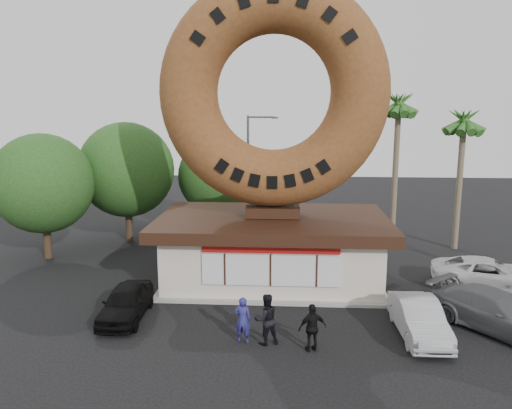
{
  "coord_description": "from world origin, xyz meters",
  "views": [
    {
      "loc": [
        0.68,
        -17.82,
        8.5
      ],
      "look_at": [
        -0.7,
        4.0,
        4.25
      ],
      "focal_mm": 35.0,
      "sensor_mm": 36.0,
      "label": 1
    }
  ],
  "objects_px": {
    "person_right": "(312,328)",
    "car_silver": "(419,318)",
    "person_center": "(266,319)",
    "street_lamp": "(250,168)",
    "car_black": "(126,302)",
    "giant_donut": "(274,93)",
    "car_grey": "(497,312)",
    "person_left": "(243,320)",
    "donut_shop": "(273,246)",
    "car_white": "(488,273)"
  },
  "relations": [
    {
      "from": "street_lamp",
      "to": "person_center",
      "type": "bearing_deg",
      "value": -83.8
    },
    {
      "from": "street_lamp",
      "to": "car_black",
      "type": "xyz_separation_m",
      "value": [
        -3.99,
        -14.95,
        -3.8
      ]
    },
    {
      "from": "car_grey",
      "to": "person_left",
      "type": "bearing_deg",
      "value": 149.82
    },
    {
      "from": "car_black",
      "to": "person_center",
      "type": "bearing_deg",
      "value": -19.56
    },
    {
      "from": "person_right",
      "to": "car_silver",
      "type": "distance_m",
      "value": 4.32
    },
    {
      "from": "car_white",
      "to": "car_black",
      "type": "bearing_deg",
      "value": 116.45
    },
    {
      "from": "car_grey",
      "to": "person_right",
      "type": "bearing_deg",
      "value": 156.8
    },
    {
      "from": "person_left",
      "to": "person_center",
      "type": "xyz_separation_m",
      "value": [
        0.86,
        -0.06,
        0.08
      ]
    },
    {
      "from": "street_lamp",
      "to": "person_left",
      "type": "relative_size",
      "value": 4.58
    },
    {
      "from": "street_lamp",
      "to": "person_right",
      "type": "relative_size",
      "value": 4.57
    },
    {
      "from": "donut_shop",
      "to": "car_grey",
      "type": "bearing_deg",
      "value": -30.32
    },
    {
      "from": "street_lamp",
      "to": "person_right",
      "type": "height_order",
      "value": "street_lamp"
    },
    {
      "from": "giant_donut",
      "to": "person_left",
      "type": "height_order",
      "value": "giant_donut"
    },
    {
      "from": "person_right",
      "to": "car_black",
      "type": "height_order",
      "value": "person_right"
    },
    {
      "from": "street_lamp",
      "to": "car_white",
      "type": "height_order",
      "value": "street_lamp"
    },
    {
      "from": "street_lamp",
      "to": "car_white",
      "type": "relative_size",
      "value": 1.56
    },
    {
      "from": "car_black",
      "to": "person_left",
      "type": "bearing_deg",
      "value": -21.78
    },
    {
      "from": "person_left",
      "to": "person_center",
      "type": "relative_size",
      "value": 0.92
    },
    {
      "from": "car_white",
      "to": "car_silver",
      "type": "bearing_deg",
      "value": 150.5
    },
    {
      "from": "giant_donut",
      "to": "person_center",
      "type": "relative_size",
      "value": 5.64
    },
    {
      "from": "car_black",
      "to": "car_silver",
      "type": "relative_size",
      "value": 0.95
    },
    {
      "from": "giant_donut",
      "to": "person_right",
      "type": "height_order",
      "value": "giant_donut"
    },
    {
      "from": "person_left",
      "to": "giant_donut",
      "type": "bearing_deg",
      "value": -88.25
    },
    {
      "from": "person_center",
      "to": "car_silver",
      "type": "xyz_separation_m",
      "value": [
        5.73,
        1.0,
        -0.26
      ]
    },
    {
      "from": "person_center",
      "to": "person_right",
      "type": "relative_size",
      "value": 1.09
    },
    {
      "from": "giant_donut",
      "to": "street_lamp",
      "type": "relative_size",
      "value": 1.35
    },
    {
      "from": "person_center",
      "to": "car_grey",
      "type": "bearing_deg",
      "value": 167.55
    },
    {
      "from": "donut_shop",
      "to": "person_center",
      "type": "xyz_separation_m",
      "value": [
        -0.03,
        -6.83,
        -0.81
      ]
    },
    {
      "from": "giant_donut",
      "to": "car_silver",
      "type": "xyz_separation_m",
      "value": [
        5.7,
        -5.85,
        -8.48
      ]
    },
    {
      "from": "person_center",
      "to": "car_grey",
      "type": "xyz_separation_m",
      "value": [
        8.85,
        1.67,
        -0.19
      ]
    },
    {
      "from": "person_left",
      "to": "car_black",
      "type": "xyz_separation_m",
      "value": [
        -4.97,
        1.84,
        -0.19
      ]
    },
    {
      "from": "person_left",
      "to": "car_grey",
      "type": "bearing_deg",
      "value": -161.46
    },
    {
      "from": "person_right",
      "to": "car_grey",
      "type": "height_order",
      "value": "person_right"
    },
    {
      "from": "person_left",
      "to": "car_silver",
      "type": "distance_m",
      "value": 6.65
    },
    {
      "from": "donut_shop",
      "to": "person_right",
      "type": "relative_size",
      "value": 6.4
    },
    {
      "from": "car_silver",
      "to": "person_right",
      "type": "bearing_deg",
      "value": -162.01
    },
    {
      "from": "donut_shop",
      "to": "car_silver",
      "type": "height_order",
      "value": "donut_shop"
    },
    {
      "from": "person_center",
      "to": "street_lamp",
      "type": "bearing_deg",
      "value": -106.93
    },
    {
      "from": "person_center",
      "to": "car_black",
      "type": "relative_size",
      "value": 0.48
    },
    {
      "from": "person_right",
      "to": "car_grey",
      "type": "relative_size",
      "value": 0.33
    },
    {
      "from": "person_left",
      "to": "car_black",
      "type": "relative_size",
      "value": 0.44
    },
    {
      "from": "donut_shop",
      "to": "person_center",
      "type": "bearing_deg",
      "value": -90.21
    },
    {
      "from": "person_right",
      "to": "car_black",
      "type": "bearing_deg",
      "value": -35.97
    },
    {
      "from": "car_white",
      "to": "donut_shop",
      "type": "bearing_deg",
      "value": 98.65
    },
    {
      "from": "street_lamp",
      "to": "car_silver",
      "type": "height_order",
      "value": "street_lamp"
    },
    {
      "from": "person_left",
      "to": "street_lamp",
      "type": "bearing_deg",
      "value": -77.53
    },
    {
      "from": "person_center",
      "to": "car_black",
      "type": "xyz_separation_m",
      "value": [
        -5.83,
        1.9,
        -0.27
      ]
    },
    {
      "from": "person_left",
      "to": "car_black",
      "type": "distance_m",
      "value": 5.3
    },
    {
      "from": "street_lamp",
      "to": "giant_donut",
      "type": "bearing_deg",
      "value": -79.49
    },
    {
      "from": "person_left",
      "to": "donut_shop",
      "type": "bearing_deg",
      "value": -88.27
    }
  ]
}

